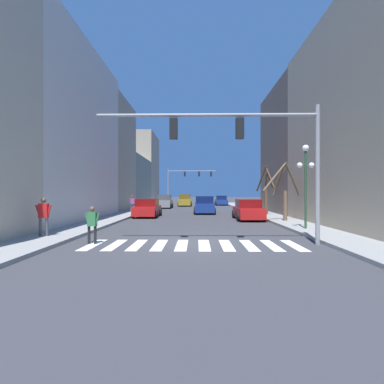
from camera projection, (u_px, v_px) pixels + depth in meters
The scene contains 20 objects.
ground_plane at pixel (193, 243), 12.48m from camera, with size 240.00×240.00×0.00m, color #38383D.
sidewalk_left at pixel (40, 241), 12.59m from camera, with size 2.32×90.00×0.15m.
sidewalk_right at pixel (349, 242), 12.38m from camera, with size 2.32×90.00×0.15m.
building_row_left at pixel (100, 158), 33.17m from camera, with size 6.00×55.25×13.03m.
building_row_right at pixel (349, 132), 20.54m from camera, with size 6.00×28.52×12.59m.
crosswalk_stripes at pixel (193, 245), 12.03m from camera, with size 8.55×2.60×0.01m.
traffic_signal_near at pixel (246, 140), 12.14m from camera, with size 9.07×0.28×5.67m.
traffic_signal_far at pixel (186, 177), 54.20m from camera, with size 8.76×0.28×6.36m.
street_lamp_right_corner at pixel (306, 169), 16.30m from camera, with size 0.95×0.36×4.57m.
car_parked_right_mid at pixel (248, 210), 23.13m from camera, with size 2.09×4.52×1.58m.
car_parked_right_far at pixel (204, 205), 29.82m from camera, with size 2.12×4.25×1.74m.
car_at_intersection at pixel (221, 201), 48.95m from camera, with size 2.02×4.12×1.58m.
car_driving_away_lane at pixel (165, 202), 39.96m from camera, with size 2.06×4.18×1.80m.
car_parked_left_near at pixel (147, 208), 25.81m from camera, with size 2.13×4.37×1.56m.
car_parked_left_far at pixel (185, 201), 46.11m from camera, with size 2.05×4.88×1.81m.
pedestrian_crossing_street at pixel (44, 213), 13.51m from camera, with size 0.75×0.25×1.73m.
pedestrian_near_right_corner at pixel (132, 202), 30.22m from camera, with size 0.68×0.38×1.65m.
pedestrian_on_right_sidewalk at pixel (92, 222), 12.31m from camera, with size 0.67×0.23×1.55m.
street_tree_left_mid at pixel (284, 192), 20.95m from camera, with size 3.08×1.70×4.08m.
street_tree_left_far at pixel (266, 192), 27.12m from camera, with size 1.72×2.62×4.40m.
Camera 1 is at (0.15, -12.48, 2.13)m, focal length 28.00 mm.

